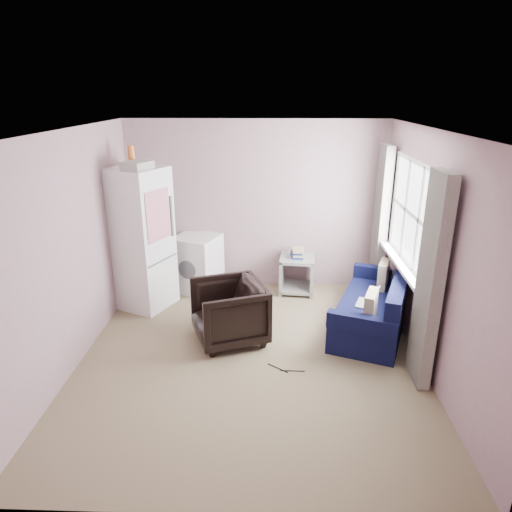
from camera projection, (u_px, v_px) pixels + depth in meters
The scene contains 8 objects.
room at pixel (251, 253), 4.81m from camera, with size 3.84×4.24×2.54m.
armchair at pixel (229, 309), 5.44m from camera, with size 0.79×0.74×0.82m, color black.
fridge at pixel (141, 238), 6.17m from camera, with size 0.88×0.88×2.20m.
washing_machine at pixel (197, 262), 6.84m from camera, with size 0.77×0.77×0.85m.
side_table at pixel (297, 272), 6.80m from camera, with size 0.55×0.55×0.68m.
sofa at pixel (376, 309), 5.73m from camera, with size 1.32×1.87×0.76m.
window_dressing at pixel (401, 246), 5.46m from camera, with size 0.17×2.62×2.18m.
floor_cables at pixel (285, 369), 4.96m from camera, with size 0.40×0.17×0.01m.
Camera 1 is at (0.22, -4.53, 2.86)m, focal length 32.00 mm.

